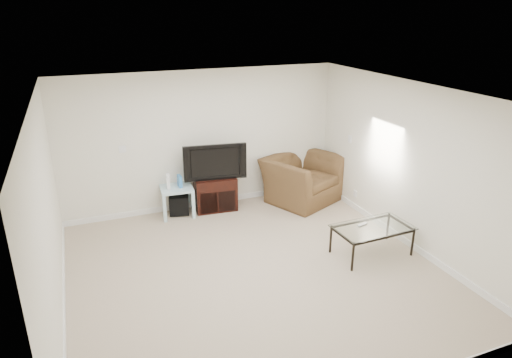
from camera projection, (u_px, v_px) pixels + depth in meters
name	position (u px, v px, depth m)	size (l,w,h in m)	color
floor	(255.00, 271.00, 6.41)	(5.00, 5.00, 0.00)	tan
ceiling	(255.00, 94.00, 5.53)	(5.00, 5.00, 0.00)	white
wall_back	(203.00, 141.00, 8.14)	(5.00, 0.02, 2.50)	silver
wall_left	(47.00, 220.00, 5.10)	(0.02, 5.00, 2.50)	silver
wall_right	(409.00, 166.00, 6.84)	(0.02, 5.00, 2.50)	silver
plate_back	(122.00, 149.00, 7.64)	(0.12, 0.02, 0.12)	white
plate_right_switch	(350.00, 139.00, 8.22)	(0.02, 0.09, 0.13)	white
plate_right_outlet	(355.00, 194.00, 8.30)	(0.02, 0.08, 0.12)	white
tv_stand	(215.00, 193.00, 8.32)	(0.74, 0.51, 0.62)	black
dvd_player	(215.00, 183.00, 8.21)	(0.39, 0.28, 0.06)	black
television	(214.00, 160.00, 8.07)	(1.04, 0.21, 0.64)	black
side_table	(177.00, 200.00, 8.09)	(0.55, 0.55, 0.53)	silver
subwoofer	(179.00, 204.00, 8.15)	(0.34, 0.34, 0.34)	black
game_console	(168.00, 181.00, 7.90)	(0.06, 0.18, 0.24)	white
game_case	(180.00, 181.00, 7.96)	(0.06, 0.15, 0.21)	#337FCC
recliner	(303.00, 171.00, 8.61)	(1.32, 0.86, 1.15)	brown
coffee_table	(371.00, 240.00, 6.79)	(1.14, 0.65, 0.45)	black
remote	(362.00, 225.00, 6.76)	(0.18, 0.05, 0.02)	#B2B2B7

